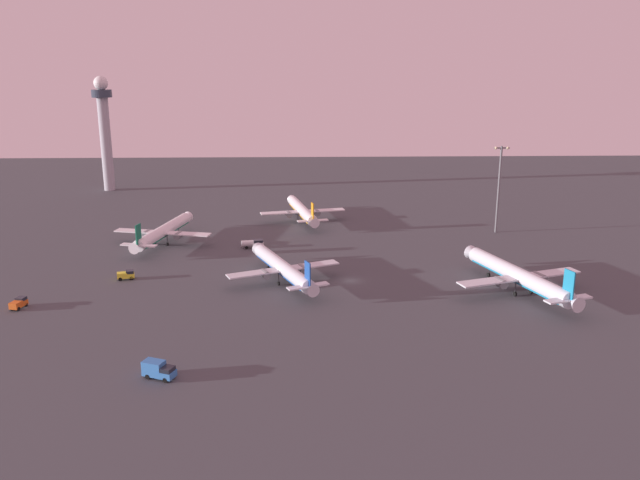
% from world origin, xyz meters
% --- Properties ---
extents(ground_plane, '(416.00, 416.00, 0.00)m').
position_xyz_m(ground_plane, '(0.00, 0.00, 0.00)').
color(ground_plane, '#424449').
extents(control_tower, '(8.00, 8.00, 45.96)m').
position_xyz_m(control_tower, '(-91.28, 117.35, 26.28)').
color(control_tower, '#A8A8B2').
rests_on(control_tower, ground).
extents(airplane_terminal_side, '(31.30, 39.79, 10.49)m').
position_xyz_m(airplane_terminal_side, '(38.47, -9.47, 3.96)').
color(airplane_terminal_side, silver).
rests_on(airplane_terminal_side, ground).
extents(airplane_near_gate, '(27.51, 34.86, 9.40)m').
position_xyz_m(airplane_near_gate, '(-16.61, -0.56, 3.55)').
color(airplane_near_gate, silver).
rests_on(airplane_near_gate, ground).
extents(airplane_taxiway_distant, '(29.25, 37.31, 9.67)m').
position_xyz_m(airplane_taxiway_distant, '(-52.79, 34.82, 3.65)').
color(airplane_taxiway_distant, white).
rests_on(airplane_taxiway_distant, ground).
extents(airplane_far_stand, '(28.45, 36.33, 9.39)m').
position_xyz_m(airplane_far_stand, '(-11.65, 61.20, 3.55)').
color(airplane_far_stand, white).
rests_on(airplane_far_stand, ground).
extents(cargo_loader, '(2.86, 4.48, 2.25)m').
position_xyz_m(cargo_loader, '(-74.23, -16.33, 1.18)').
color(cargo_loader, '#D85919').
rests_on(cargo_loader, ground).
extents(maintenance_van, '(4.50, 2.96, 2.25)m').
position_xyz_m(maintenance_van, '(-55.62, 2.61, 1.18)').
color(maintenance_van, yellow).
rests_on(maintenance_van, ground).
extents(fuel_truck, '(6.58, 3.37, 2.35)m').
position_xyz_m(fuel_truck, '(-26.01, 29.63, 1.37)').
color(fuel_truck, white).
rests_on(fuel_truck, ground).
extents(catering_truck, '(6.12, 4.29, 3.05)m').
position_xyz_m(catering_truck, '(-36.86, -50.01, 1.58)').
color(catering_truck, '#3372BF').
rests_on(catering_truck, ground).
extents(apron_light_east, '(4.80, 0.90, 27.08)m').
position_xyz_m(apron_light_east, '(49.04, 45.12, 15.40)').
color(apron_light_east, slate).
rests_on(apron_light_east, ground).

